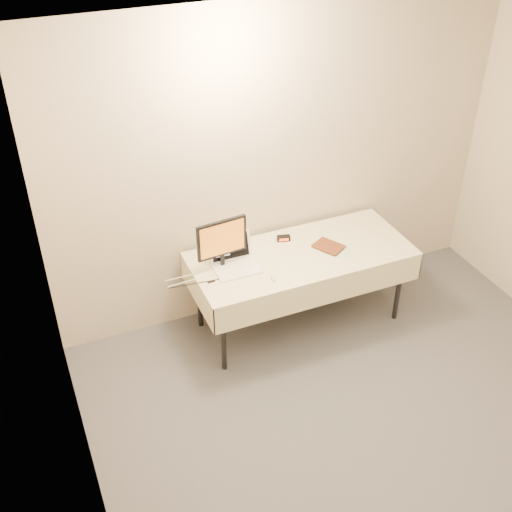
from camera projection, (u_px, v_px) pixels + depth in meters
name	position (u px, v px, depth m)	size (l,w,h in m)	color
ground	(436.00, 507.00, 4.21)	(5.00, 5.00, 0.00)	#3B3B3F
back_wall	(280.00, 164.00, 5.34)	(4.00, 0.10, 2.70)	beige
table	(301.00, 259.00, 5.37)	(1.86, 0.81, 0.74)	black
laptop	(234.00, 260.00, 5.16)	(0.36, 0.32, 0.24)	white
monitor	(222.00, 241.00, 5.03)	(0.42, 0.16, 0.43)	black
book	(324.00, 240.00, 5.28)	(0.18, 0.02, 0.24)	#95421B
alarm_clock	(283.00, 238.00, 5.48)	(0.12, 0.07, 0.05)	black
clicker	(273.00, 278.00, 5.04)	(0.04, 0.08, 0.02)	silver
paper_form	(344.00, 251.00, 5.37)	(0.10, 0.25, 0.00)	#B9E5B6
usb_dongle	(211.00, 282.00, 5.00)	(0.06, 0.02, 0.01)	black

